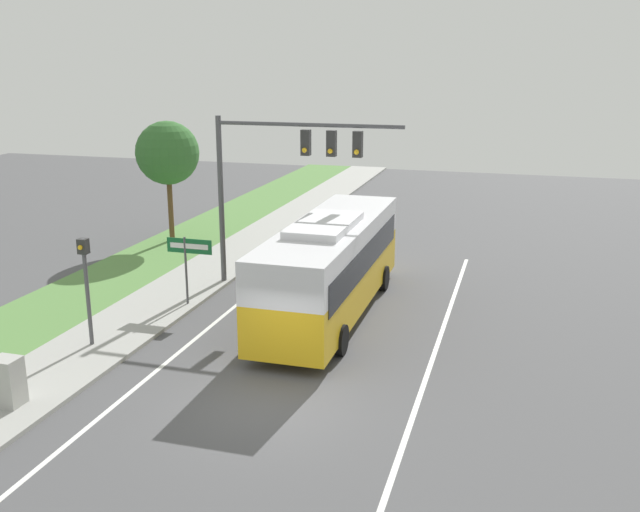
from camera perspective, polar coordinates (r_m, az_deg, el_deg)
name	(u,v)px	position (r m, az deg, el deg)	size (l,w,h in m)	color
ground_plane	(265,406)	(18.08, -4.39, -11.85)	(80.00, 80.00, 0.00)	#4C4C4F
sidewalk	(51,374)	(20.88, -20.74, -8.79)	(2.80, 80.00, 0.12)	#9E9E99
lane_divider_near	(136,387)	(19.53, -14.49, -10.14)	(0.14, 30.00, 0.01)	silver
lane_divider_far	(410,426)	(17.26, 7.19, -13.31)	(0.14, 30.00, 0.01)	silver
bus	(331,262)	(23.45, 0.87, -0.48)	(2.62, 10.18, 3.38)	gold
signal_gantry	(282,164)	(25.69, -3.08, 7.38)	(6.91, 0.41, 6.34)	#4C4C51
pedestrian_signal	(86,275)	(21.69, -18.23, -1.48)	(0.28, 0.34, 3.34)	#4C4C51
street_sign	(188,256)	(24.62, -10.51, 0.01)	(1.65, 0.08, 2.49)	#4C4C51
utility_cabinet	(8,382)	(19.13, -23.71, -9.18)	(0.65, 0.58, 1.21)	#A8A8A3
roadside_tree	(168,153)	(33.43, -12.10, 8.04)	(2.89, 2.89, 5.53)	brown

